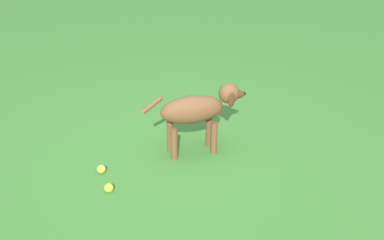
# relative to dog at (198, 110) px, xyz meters

# --- Properties ---
(ground) EXTENTS (14.00, 14.00, 0.00)m
(ground) POSITION_rel_dog_xyz_m (-0.13, 0.27, -0.38)
(ground) COLOR #38722D
(dog) EXTENTS (0.25, 0.85, 0.58)m
(dog) POSITION_rel_dog_xyz_m (0.00, 0.00, 0.00)
(dog) COLOR brown
(dog) RESTS_ON ground
(tennis_ball_0) EXTENTS (0.07, 0.07, 0.07)m
(tennis_ball_0) POSITION_rel_dog_xyz_m (-0.18, 0.79, -0.35)
(tennis_ball_0) COLOR #CBD535
(tennis_ball_0) RESTS_ON ground
(tennis_ball_1) EXTENTS (0.07, 0.07, 0.07)m
(tennis_ball_1) POSITION_rel_dog_xyz_m (-0.43, 0.74, -0.35)
(tennis_ball_1) COLOR #C6E42E
(tennis_ball_1) RESTS_ON ground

